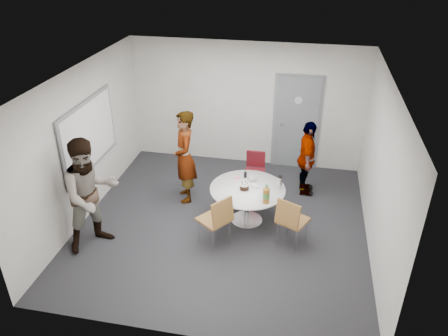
% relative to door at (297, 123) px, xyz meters
% --- Properties ---
extents(floor, '(5.00, 5.00, 0.00)m').
position_rel_door_xyz_m(floor, '(-1.10, -2.48, -1.03)').
color(floor, '#242428').
rests_on(floor, ground).
extents(ceiling, '(5.00, 5.00, 0.00)m').
position_rel_door_xyz_m(ceiling, '(-1.10, -2.48, 1.67)').
color(ceiling, silver).
rests_on(ceiling, wall_back).
extents(wall_back, '(5.00, 0.00, 5.00)m').
position_rel_door_xyz_m(wall_back, '(-1.10, 0.02, 0.32)').
color(wall_back, beige).
rests_on(wall_back, floor).
extents(wall_left, '(0.00, 5.00, 5.00)m').
position_rel_door_xyz_m(wall_left, '(-3.60, -2.48, 0.32)').
color(wall_left, beige).
rests_on(wall_left, floor).
extents(wall_right, '(0.00, 5.00, 5.00)m').
position_rel_door_xyz_m(wall_right, '(1.40, -2.48, 0.32)').
color(wall_right, beige).
rests_on(wall_right, floor).
extents(wall_front, '(5.00, 0.00, 5.00)m').
position_rel_door_xyz_m(wall_front, '(-1.10, -4.98, 0.32)').
color(wall_front, beige).
rests_on(wall_front, floor).
extents(door, '(1.02, 0.17, 2.12)m').
position_rel_door_xyz_m(door, '(0.00, 0.00, 0.00)').
color(door, slate).
rests_on(door, wall_back).
extents(whiteboard, '(0.04, 1.90, 1.25)m').
position_rel_door_xyz_m(whiteboard, '(-3.56, -2.28, 0.42)').
color(whiteboard, gray).
rests_on(whiteboard, wall_left).
extents(table, '(1.32, 1.32, 1.03)m').
position_rel_door_xyz_m(table, '(-0.66, -2.31, -0.42)').
color(table, white).
rests_on(table, floor).
extents(chair_near_left, '(0.65, 0.64, 0.94)m').
position_rel_door_xyz_m(chair_near_left, '(-1.06, -3.09, -0.45)').
color(chair_near_left, brown).
rests_on(chair_near_left, floor).
extents(chair_near_right, '(0.58, 0.61, 0.91)m').
position_rel_door_xyz_m(chair_near_right, '(0.09, -2.87, -0.47)').
color(chair_near_right, brown).
rests_on(chair_near_right, floor).
extents(chair_far, '(0.40, 0.43, 0.82)m').
position_rel_door_xyz_m(chair_far, '(-0.72, -1.17, -0.53)').
color(chair_far, '#5D1219').
rests_on(chair_far, floor).
extents(person_main, '(0.65, 0.77, 1.81)m').
position_rel_door_xyz_m(person_main, '(-1.98, -1.77, -0.12)').
color(person_main, '#A5C6EA').
rests_on(person_main, floor).
extents(person_left, '(1.16, 1.19, 1.93)m').
position_rel_door_xyz_m(person_left, '(-3.05, -3.42, -0.06)').
color(person_left, white).
rests_on(person_left, floor).
extents(person_right, '(0.43, 0.92, 1.52)m').
position_rel_door_xyz_m(person_right, '(0.28, -1.11, -0.27)').
color(person_right, black).
rests_on(person_right, floor).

